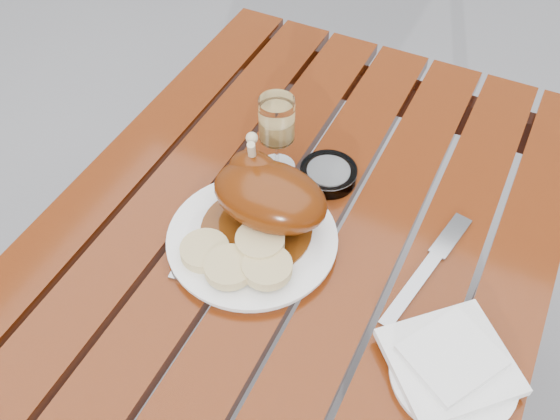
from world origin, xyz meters
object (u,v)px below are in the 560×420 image
object	(u,v)px
side_plate	(453,375)
ashtray	(328,174)
wine_glass	(277,136)
table	(284,360)
dinner_plate	(252,240)

from	to	relation	value
side_plate	ashtray	xyz separation A→B (m)	(-0.30, 0.27, 0.01)
wine_glass	side_plate	distance (m)	0.48
wine_glass	ashtray	bearing A→B (deg)	8.18
table	side_plate	world-z (taller)	side_plate
ashtray	wine_glass	bearing A→B (deg)	-171.82
table	wine_glass	bearing A→B (deg)	120.39
dinner_plate	wine_glass	xyz separation A→B (m)	(-0.04, 0.17, 0.07)
table	dinner_plate	distance (m)	0.39
wine_glass	side_plate	size ratio (longest dim) A/B	0.87
table	side_plate	xyz separation A→B (m)	(0.30, -0.10, 0.38)
dinner_plate	wine_glass	distance (m)	0.19
wine_glass	side_plate	xyz separation A→B (m)	(0.39, -0.26, -0.07)
table	ashtray	bearing A→B (deg)	89.78
table	ashtray	size ratio (longest dim) A/B	11.98
table	side_plate	distance (m)	0.50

